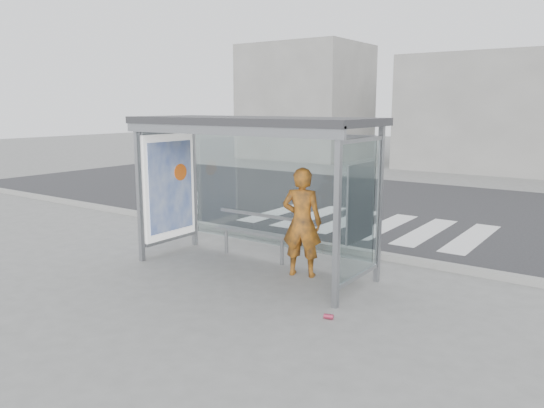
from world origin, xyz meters
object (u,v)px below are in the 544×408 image
at_px(bus_shelter, 236,154).
at_px(soda_can, 329,317).
at_px(bench, 253,232).
at_px(person, 302,222).

distance_m(bus_shelter, soda_can, 3.38).
xyz_separation_m(bench, soda_can, (2.53, -1.70, -0.48)).
distance_m(bus_shelter, person, 1.63).
distance_m(bus_shelter, bench, 1.56).
distance_m(person, soda_can, 2.07).
height_order(bus_shelter, person, bus_shelter).
height_order(person, bench, person).
bearing_deg(soda_can, person, 133.13).
xyz_separation_m(bus_shelter, bench, (-0.04, 0.52, -1.47)).
bearing_deg(bus_shelter, soda_can, -25.16).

